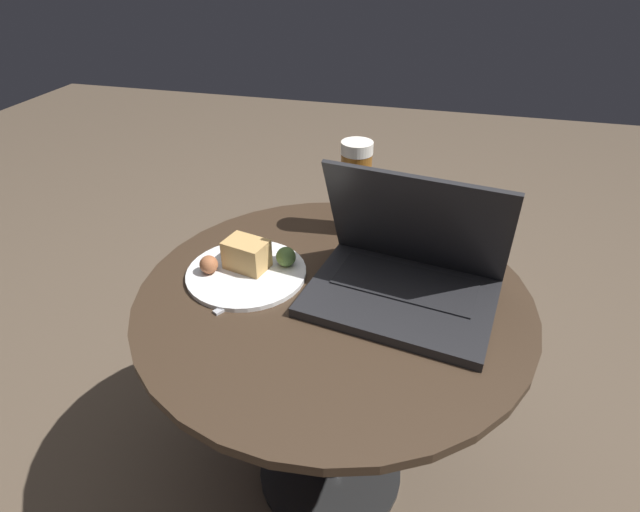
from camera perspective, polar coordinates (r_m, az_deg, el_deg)
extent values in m
plane|color=brown|center=(1.31, 1.17, -23.29)|extent=(6.00, 6.00, 0.00)
cylinder|color=black|center=(1.31, 1.18, -23.11)|extent=(0.34, 0.34, 0.01)
cylinder|color=black|center=(1.10, 1.33, -15.49)|extent=(0.06, 0.06, 0.51)
cylinder|color=#38281C|center=(0.92, 1.54, -4.54)|extent=(0.72, 0.72, 0.02)
cube|color=#232326|center=(0.89, 9.07, -4.75)|extent=(0.35, 0.28, 0.02)
cube|color=black|center=(0.91, 9.73, -2.99)|extent=(0.26, 0.15, 0.00)
cube|color=#232326|center=(0.89, 10.98, 3.73)|extent=(0.33, 0.15, 0.22)
cube|color=#19234C|center=(0.89, 10.92, 3.58)|extent=(0.30, 0.13, 0.19)
cylinder|color=brown|center=(1.06, 4.04, 7.18)|extent=(0.06, 0.06, 0.18)
cylinder|color=white|center=(1.02, 4.26, 12.24)|extent=(0.06, 0.06, 0.02)
cylinder|color=white|center=(0.96, -8.39, -1.91)|extent=(0.23, 0.23, 0.01)
cube|color=tan|center=(0.95, -8.38, 0.19)|extent=(0.09, 0.07, 0.06)
sphere|color=#4C6B33|center=(0.96, -3.92, -0.08)|extent=(0.04, 0.04, 0.04)
sphere|color=#9E5B38|center=(0.96, -12.59, -0.96)|extent=(0.03, 0.03, 0.03)
cube|color=#B2B2B7|center=(0.90, -8.67, -4.71)|extent=(0.07, 0.11, 0.00)
cube|color=#B2B2B7|center=(0.95, -4.34, -2.40)|extent=(0.05, 0.06, 0.00)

